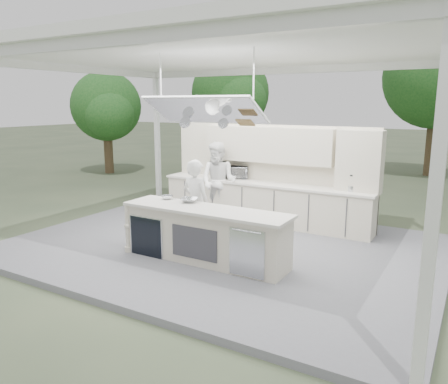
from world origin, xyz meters
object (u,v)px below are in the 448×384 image
Objects in this scene: back_counter at (264,202)px; head_chef at (196,203)px; demo_island at (204,234)px; sous_chef at (219,182)px.

back_counter is 2.99× the size of head_chef.
back_counter is (-0.18, 2.81, 0.00)m from demo_island.
demo_island is at bearing -69.63° from sous_chef.
demo_island and back_counter have the same top height.
head_chef reaches higher than back_counter.
demo_island is at bearing 140.90° from head_chef.
sous_chef is at bearing 115.81° from demo_island.
sous_chef is at bearing -64.60° from head_chef.
back_counter is at bearing -92.98° from head_chef.
head_chef is (-0.57, 0.59, 0.37)m from demo_island.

